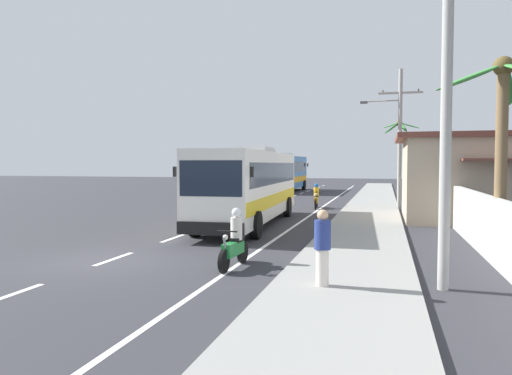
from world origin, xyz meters
TOP-DOWN VIEW (x-y plane):
  - ground_plane at (0.00, 0.00)m, footprint 160.00×160.00m
  - sidewalk_kerb at (6.80, 10.00)m, footprint 3.20×90.00m
  - lane_markings at (2.35, 14.79)m, footprint 3.89×71.00m
  - boundary_wall at (10.60, 14.00)m, footprint 0.24×60.00m
  - coach_bus_foreground at (1.66, 9.03)m, footprint 3.22×11.96m
  - coach_bus_far_lane at (-1.98, 34.75)m, footprint 2.93×10.84m
  - motorcycle_beside_bus at (3.74, 0.13)m, footprint 0.56×1.96m
  - motorcycle_trailing at (3.46, 17.79)m, footprint 0.56×1.96m
  - pedestrian_near_kerb at (6.34, -1.77)m, footprint 0.36×0.36m
  - utility_pole_nearest at (8.89, -0.88)m, footprint 1.85×0.24m
  - utility_pole_mid at (8.35, 18.19)m, footprint 3.65×0.24m
  - palm_nearest at (8.77, 33.05)m, footprint 3.29×3.32m
  - palm_second at (10.75, 2.74)m, footprint 3.68×3.65m

SIDE VIEW (x-z plane):
  - ground_plane at x=0.00m, z-range 0.00..0.00m
  - lane_markings at x=2.35m, z-range 0.00..0.01m
  - sidewalk_kerb at x=6.80m, z-range 0.00..0.14m
  - motorcycle_trailing at x=3.46m, z-range -0.14..1.42m
  - motorcycle_beside_bus at x=3.74m, z-range -0.15..1.45m
  - boundary_wall at x=10.60m, z-range 0.00..1.83m
  - pedestrian_near_kerb at x=6.34m, z-range 0.18..1.84m
  - coach_bus_foreground at x=1.66m, z-range 0.07..3.66m
  - coach_bus_far_lane at x=-1.98m, z-range 0.08..3.87m
  - palm_second at x=10.75m, z-range 1.16..6.93m
  - utility_pole_mid at x=8.35m, z-range 0.33..8.79m
  - palm_nearest at x=8.77m, z-range 1.64..8.34m
  - utility_pole_nearest at x=8.89m, z-range 0.17..10.33m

